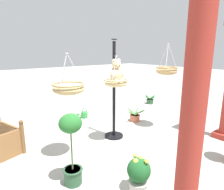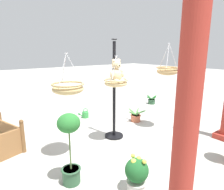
# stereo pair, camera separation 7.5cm
# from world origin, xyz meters

# --- Properties ---
(ground_plane) EXTENTS (40.00, 40.00, 0.00)m
(ground_plane) POSITION_xyz_m (0.00, 0.00, 0.00)
(ground_plane) COLOR #ADAAA3
(display_pole_central) EXTENTS (0.44, 0.44, 2.27)m
(display_pole_central) POSITION_xyz_m (-0.13, -0.00, 0.69)
(display_pole_central) COLOR black
(display_pole_central) RESTS_ON ground
(hanging_basket_with_teddy) EXTENTS (0.51, 0.51, 0.65)m
(hanging_basket_with_teddy) POSITION_xyz_m (0.02, 0.25, 1.36)
(hanging_basket_with_teddy) COLOR tan
(teddy_bear) EXTENTS (0.34, 0.30, 0.49)m
(teddy_bear) POSITION_xyz_m (0.02, 0.27, 1.57)
(teddy_bear) COLOR #D1B789
(hanging_basket_left_high) EXTENTS (0.54, 0.54, 0.77)m
(hanging_basket_left_high) POSITION_xyz_m (-1.46, 0.44, 1.53)
(hanging_basket_left_high) COLOR tan
(hanging_basket_right_low) EXTENTS (0.58, 0.58, 0.73)m
(hanging_basket_right_low) POSITION_xyz_m (1.10, 0.23, 1.36)
(hanging_basket_right_low) COLOR tan
(greenhouse_pillar_left) EXTENTS (0.37, 0.37, 2.88)m
(greenhouse_pillar_left) POSITION_xyz_m (1.21, 2.62, 1.39)
(greenhouse_pillar_left) COLOR #9E2D23
(greenhouse_pillar_left) RESTS_ON ground
(potted_plant_fern_front) EXTENTS (0.53, 0.53, 0.38)m
(potted_plant_fern_front) POSITION_xyz_m (-1.27, -0.43, 0.14)
(potted_plant_fern_front) COLOR #BC6042
(potted_plant_fern_front) RESTS_ON ground
(potted_plant_flowering_red) EXTENTS (0.34, 0.34, 1.13)m
(potted_plant_flowering_red) POSITION_xyz_m (1.43, 0.91, 0.64)
(potted_plant_flowering_red) COLOR #2D5638
(potted_plant_flowering_red) RESTS_ON ground
(potted_plant_tall_leafy) EXTENTS (0.34, 0.34, 0.56)m
(potted_plant_tall_leafy) POSITION_xyz_m (0.77, 1.67, 0.28)
(potted_plant_tall_leafy) COLOR beige
(potted_plant_tall_leafy) RESTS_ON ground
(potted_plant_bushy_green) EXTENTS (0.54, 0.47, 0.35)m
(potted_plant_bushy_green) POSITION_xyz_m (-3.11, -1.43, 0.13)
(potted_plant_bushy_green) COLOR #2D5638
(potted_plant_bushy_green) RESTS_ON ground
(watering_can) EXTENTS (0.35, 0.20, 0.30)m
(watering_can) POSITION_xyz_m (-0.26, -1.60, 0.10)
(watering_can) COLOR #338C3F
(watering_can) RESTS_ON ground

